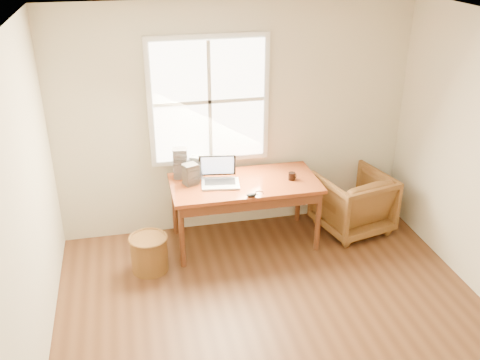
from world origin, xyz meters
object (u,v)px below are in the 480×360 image
object	(u,v)px
wicker_stool	(149,254)
desk	(245,183)
armchair	(353,202)
cd_stack_a	(197,167)
coffee_mug	(292,176)
laptop	(220,172)

from	to	relation	value
wicker_stool	desk	bearing A→B (deg)	16.87
armchair	cd_stack_a	size ratio (longest dim) A/B	3.12
coffee_mug	cd_stack_a	bearing A→B (deg)	160.25
coffee_mug	cd_stack_a	world-z (taller)	cd_stack_a
desk	armchair	distance (m)	1.34
desk	coffee_mug	bearing A→B (deg)	-6.95
laptop	coffee_mug	distance (m)	0.79
armchair	wicker_stool	bearing A→B (deg)	-5.67
desk	armchair	xyz separation A→B (m)	(1.29, 0.00, -0.38)
laptop	cd_stack_a	size ratio (longest dim) A/B	1.73
desk	wicker_stool	size ratio (longest dim) A/B	4.23
wicker_stool	coffee_mug	xyz separation A→B (m)	(1.60, 0.27, 0.60)
armchair	coffee_mug	bearing A→B (deg)	-8.98
desk	cd_stack_a	distance (m)	0.55
desk	coffee_mug	distance (m)	0.52
desk	armchair	bearing A→B (deg)	0.00
armchair	wicker_stool	world-z (taller)	armchair
desk	coffee_mug	xyz separation A→B (m)	(0.51, -0.06, 0.06)
desk	cd_stack_a	size ratio (longest dim) A/B	6.45
cd_stack_a	desk	bearing A→B (deg)	-25.57
desk	armchair	world-z (taller)	desk
armchair	wicker_stool	xyz separation A→B (m)	(-2.37, -0.33, -0.16)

